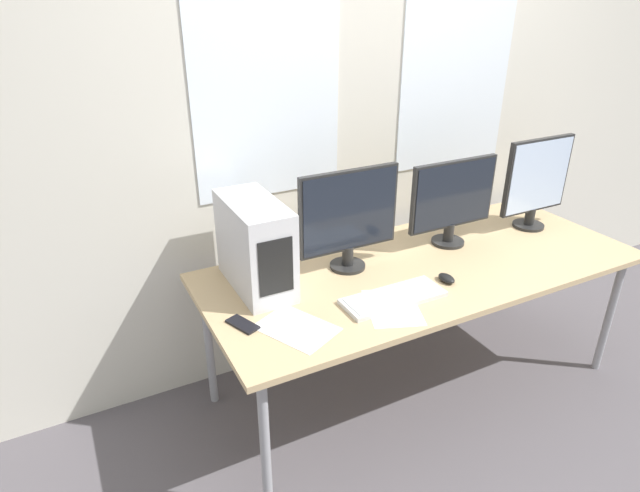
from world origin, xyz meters
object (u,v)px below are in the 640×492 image
object	(u,v)px
cell_phone	(243,324)
monitor_main	(349,216)
keyboard	(393,297)
pc_tower	(255,245)
monitor_right_far	(537,181)
mouse	(447,278)
monitor_right_near	(453,199)

from	to	relation	value
cell_phone	monitor_main	bearing A→B (deg)	-0.48
monitor_main	keyboard	size ratio (longest dim) A/B	1.10
pc_tower	monitor_right_far	bearing A→B (deg)	-2.99
monitor_right_far	mouse	size ratio (longest dim) A/B	5.42
monitor_right_near	keyboard	distance (m)	0.70
monitor_main	monitor_right_near	world-z (taller)	monitor_main
pc_tower	monitor_right_near	distance (m)	1.04
keyboard	mouse	distance (m)	0.30
monitor_main	monitor_right_far	size ratio (longest dim) A/B	1.00
pc_tower	monitor_main	xyz separation A→B (m)	(0.44, -0.04, 0.06)
monitor_right_near	cell_phone	size ratio (longest dim) A/B	3.26
monitor_right_near	mouse	bearing A→B (deg)	-130.51
monitor_main	pc_tower	bearing A→B (deg)	175.25
keyboard	monitor_right_near	bearing A→B (deg)	30.45
monitor_right_far	cell_phone	world-z (taller)	monitor_right_far
mouse	monitor_right_near	bearing A→B (deg)	49.49
pc_tower	monitor_right_near	world-z (taller)	monitor_right_near
monitor_right_near	mouse	distance (m)	0.47
monitor_main	cell_phone	bearing A→B (deg)	-159.13
monitor_main	monitor_right_far	bearing A→B (deg)	-2.30
monitor_right_far	keyboard	size ratio (longest dim) A/B	1.10
mouse	keyboard	bearing A→B (deg)	-176.11
pc_tower	monitor_right_far	size ratio (longest dim) A/B	0.92
monitor_main	cell_phone	xyz separation A→B (m)	(-0.61, -0.23, -0.26)
monitor_main	monitor_right_near	distance (m)	0.60
monitor_right_near	cell_phone	world-z (taller)	monitor_right_near
pc_tower	cell_phone	distance (m)	0.37
mouse	cell_phone	bearing A→B (deg)	174.45
pc_tower	monitor_main	world-z (taller)	monitor_main
keyboard	pc_tower	bearing A→B (deg)	140.81
keyboard	mouse	bearing A→B (deg)	3.89
monitor_right_near	keyboard	bearing A→B (deg)	-149.55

